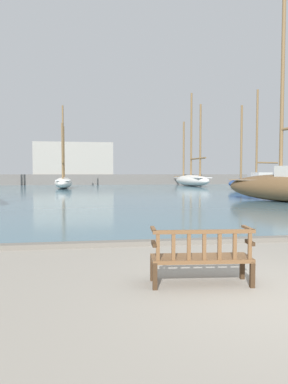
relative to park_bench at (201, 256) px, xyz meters
The scene contains 9 objects.
ground_plane 1.21m from the park_bench, 39.19° to the right, with size 160.00×160.00×0.00m, color gray.
harbor_water 43.30m from the park_bench, 88.85° to the left, with size 100.00×80.00×0.08m, color slate.
quay_edge_kerb 3.29m from the park_bench, 74.59° to the left, with size 40.00×0.30×0.12m, color slate.
park_bench is the anchor object (origin of this frame).
sailboat_outer_port 33.39m from the park_bench, 61.82° to the left, with size 7.93×4.24×10.63m.
sailboat_nearest_starboard 17.31m from the park_bench, 55.38° to the left, with size 5.16×9.28×13.40m.
sailboat_distant_harbor 42.72m from the park_bench, 73.93° to the left, with size 3.86×11.65×12.87m.
sailboat_outer_starboard 35.93m from the park_bench, 98.33° to the left, with size 2.35×7.39×9.61m.
far_breakwater 49.35m from the park_bench, 91.82° to the left, with size 44.99×2.40×6.67m.
Camera 1 is at (-2.56, -4.51, 1.78)m, focal length 32.00 mm.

